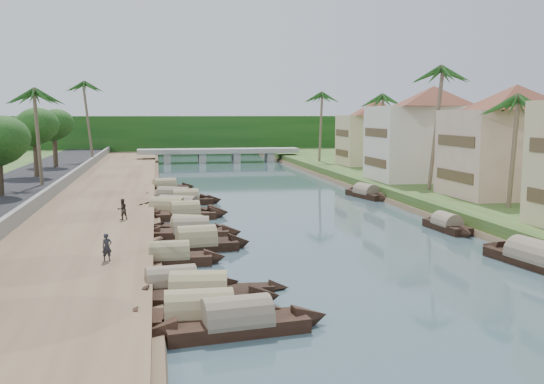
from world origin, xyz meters
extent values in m
plane|color=#3B5259|center=(0.00, 0.00, 0.00)|extent=(220.00, 220.00, 0.00)
cube|color=brown|center=(-16.00, 20.00, 0.40)|extent=(10.00, 180.00, 0.80)
cube|color=#29481D|center=(19.00, 20.00, 0.60)|extent=(16.00, 180.00, 1.20)
cube|color=gray|center=(-20.20, 20.00, 1.35)|extent=(0.40, 180.00, 1.10)
cube|color=#113D10|center=(0.00, 95.00, 4.00)|extent=(120.00, 4.00, 8.00)
cube|color=#113D10|center=(0.00, 100.00, 4.00)|extent=(120.00, 4.00, 8.00)
cube|color=#113D10|center=(0.00, 105.00, 4.00)|extent=(120.00, 4.00, 8.00)
cube|color=gray|center=(0.00, 72.00, 2.00)|extent=(28.00, 4.00, 0.80)
cube|color=gray|center=(-9.00, 72.00, 0.90)|extent=(1.20, 3.50, 1.80)
cube|color=gray|center=(-3.00, 72.00, 0.90)|extent=(1.20, 3.50, 1.80)
cube|color=gray|center=(3.00, 72.00, 0.90)|extent=(1.20, 3.50, 1.80)
cube|color=gray|center=(9.00, 72.00, 0.90)|extent=(1.20, 3.50, 1.80)
cube|color=#D5A696|center=(20.00, 14.00, 4.95)|extent=(11.00, 8.00, 7.50)
pyramid|color=brown|center=(20.00, 14.00, 9.80)|extent=(14.11, 14.11, 2.20)
cube|color=#4F3C24|center=(14.45, 14.00, 3.08)|extent=(0.10, 6.40, 0.90)
cube|color=#4F3C24|center=(14.45, 14.00, 6.08)|extent=(0.10, 6.40, 0.90)
cube|color=beige|center=(19.00, 28.00, 5.20)|extent=(13.00, 8.00, 8.00)
pyramid|color=brown|center=(19.00, 28.00, 10.30)|extent=(15.59, 15.59, 2.20)
cube|color=#4F3C24|center=(12.45, 28.00, 3.20)|extent=(0.10, 6.40, 0.90)
cube|color=#4F3C24|center=(12.45, 28.00, 6.40)|extent=(0.10, 6.40, 0.90)
cube|color=#CCB589|center=(20.00, 48.00, 4.70)|extent=(10.00, 7.00, 7.00)
pyramid|color=brown|center=(20.00, 48.00, 9.30)|extent=(12.62, 12.62, 2.20)
cube|color=#4F3C24|center=(14.95, 48.00, 2.95)|extent=(0.10, 5.60, 0.90)
cube|color=#4F3C24|center=(14.95, 48.00, 5.75)|extent=(0.10, 5.60, 0.90)
cube|color=black|center=(-7.83, -11.89, 0.20)|extent=(5.64, 2.37, 0.70)
cone|color=black|center=(-4.81, -11.52, 0.28)|extent=(1.75, 1.72, 1.71)
cone|color=black|center=(-10.84, -12.27, 0.28)|extent=(1.75, 1.72, 1.71)
cylinder|color=gray|center=(-7.83, -11.89, 0.58)|extent=(4.37, 2.28, 1.77)
cube|color=black|center=(-9.01, -8.15, 0.20)|extent=(5.43, 2.48, 0.70)
cone|color=black|center=(-6.12, -8.50, 0.28)|extent=(1.72, 1.85, 1.85)
cone|color=black|center=(-11.90, -7.81, 0.28)|extent=(1.72, 1.85, 1.85)
cylinder|color=#9A8F62|center=(-9.01, -8.15, 0.58)|extent=(4.21, 2.41, 1.94)
cube|color=black|center=(-9.18, -10.82, 0.20)|extent=(5.71, 1.89, 0.70)
cone|color=black|center=(-6.03, -10.89, 0.28)|extent=(1.66, 1.63, 1.77)
cone|color=black|center=(-12.33, -10.76, 0.28)|extent=(1.66, 1.63, 1.77)
cylinder|color=#9A8F62|center=(-9.18, -10.82, 0.58)|extent=(4.37, 1.93, 1.84)
cube|color=black|center=(-10.17, -6.31, 0.20)|extent=(4.97, 2.12, 0.70)
cone|color=black|center=(-7.51, -5.98, 0.28)|extent=(1.55, 1.54, 1.54)
cone|color=black|center=(-12.82, -6.64, 0.28)|extent=(1.55, 1.54, 1.54)
cylinder|color=gray|center=(-10.17, -6.31, 0.58)|extent=(3.85, 2.04, 1.60)
cube|color=black|center=(-10.12, -0.66, 0.20)|extent=(4.61, 1.58, 0.70)
cone|color=black|center=(-7.56, -0.64, 0.28)|extent=(1.34, 1.41, 1.55)
cone|color=black|center=(-12.68, -0.67, 0.28)|extent=(1.34, 1.41, 1.55)
cylinder|color=#9A8F62|center=(-10.12, -0.66, 0.58)|extent=(3.53, 1.64, 1.62)
cube|color=black|center=(-8.41, 2.76, 0.20)|extent=(5.14, 2.38, 0.70)
cone|color=black|center=(-5.66, 3.02, 0.28)|extent=(1.63, 1.86, 1.89)
cone|color=black|center=(-11.17, 2.50, 0.28)|extent=(1.63, 1.86, 1.89)
cylinder|color=#9A8F62|center=(-8.41, 2.76, 0.58)|extent=(3.97, 2.34, 2.00)
cube|color=black|center=(-8.50, 6.58, 0.20)|extent=(5.08, 2.05, 0.70)
cone|color=black|center=(-5.73, 6.43, 0.28)|extent=(1.54, 1.68, 1.77)
cone|color=black|center=(-11.27, 6.73, 0.28)|extent=(1.54, 1.68, 1.77)
cylinder|color=gray|center=(-8.50, 6.58, 0.58)|extent=(3.90, 2.06, 1.86)
cube|color=black|center=(-8.61, 8.38, 0.20)|extent=(4.80, 3.07, 0.70)
cone|color=black|center=(-6.25, 7.42, 0.28)|extent=(1.71, 1.70, 1.45)
cone|color=black|center=(-10.98, 9.34, 0.28)|extent=(1.71, 1.70, 1.45)
cylinder|color=#9A8F62|center=(-8.61, 8.38, 0.58)|extent=(3.82, 2.72, 1.50)
cube|color=black|center=(-8.57, 14.24, 0.20)|extent=(4.89, 2.17, 0.70)
cone|color=black|center=(-5.94, 14.47, 0.28)|extent=(1.53, 1.71, 1.74)
cone|color=black|center=(-11.20, 14.02, 0.28)|extent=(1.53, 1.71, 1.74)
cylinder|color=#9A8F62|center=(-8.57, 14.24, 0.58)|extent=(3.78, 2.14, 1.84)
cube|color=black|center=(-9.03, 16.77, 0.20)|extent=(6.83, 4.79, 0.70)
cone|color=black|center=(-5.74, 15.09, 0.28)|extent=(2.50, 2.45, 2.00)
cone|color=black|center=(-12.32, 18.46, 0.28)|extent=(2.50, 2.45, 2.00)
cylinder|color=gray|center=(-9.03, 16.77, 0.58)|extent=(5.46, 4.15, 2.06)
cube|color=black|center=(-9.88, 16.38, 0.20)|extent=(5.93, 3.83, 0.70)
cone|color=black|center=(-6.97, 15.21, 0.28)|extent=(2.14, 2.15, 1.85)
cone|color=black|center=(-12.79, 17.55, 0.28)|extent=(2.14, 2.15, 1.85)
cylinder|color=#9A8F62|center=(-9.88, 16.38, 0.58)|extent=(4.72, 3.40, 1.93)
cube|color=black|center=(-8.14, 22.34, 0.20)|extent=(5.05, 1.94, 0.70)
cone|color=black|center=(-5.38, 22.47, 0.28)|extent=(1.51, 1.60, 1.69)
cone|color=black|center=(-10.90, 22.21, 0.28)|extent=(1.51, 1.60, 1.69)
cylinder|color=#9A8F62|center=(-8.14, 22.34, 0.58)|extent=(3.88, 1.95, 1.77)
cube|color=black|center=(-9.18, 24.08, 0.20)|extent=(6.52, 3.83, 0.70)
cone|color=black|center=(-5.89, 22.87, 0.28)|extent=(2.22, 2.10, 1.78)
cone|color=black|center=(-12.47, 25.29, 0.28)|extent=(2.22, 2.10, 1.78)
cylinder|color=gray|center=(-9.18, 24.08, 0.58)|extent=(5.15, 3.38, 1.82)
cube|color=black|center=(-9.93, 32.97, 0.20)|extent=(5.21, 2.76, 0.70)
cone|color=black|center=(-7.25, 33.63, 0.28)|extent=(1.74, 1.76, 1.61)
cone|color=black|center=(-12.61, 32.31, 0.28)|extent=(1.74, 1.76, 1.61)
cylinder|color=#9A8F62|center=(-9.93, 32.97, 0.58)|extent=(4.09, 2.54, 1.68)
cube|color=black|center=(9.64, -4.84, 0.20)|extent=(2.86, 6.73, 0.70)
cone|color=black|center=(9.07, -1.26, 0.28)|extent=(1.94, 2.09, 1.88)
cylinder|color=gray|center=(9.64, -4.84, 0.58)|extent=(2.69, 5.23, 1.93)
cube|color=black|center=(9.74, 5.78, 0.20)|extent=(1.75, 4.67, 0.70)
cone|color=black|center=(9.57, 8.33, 0.28)|extent=(1.39, 1.40, 1.46)
cone|color=black|center=(9.90, 3.24, 0.28)|extent=(1.39, 1.40, 1.46)
cylinder|color=gray|center=(9.74, 5.78, 0.58)|extent=(1.74, 3.60, 1.51)
cube|color=black|center=(10.01, 23.70, 0.20)|extent=(2.76, 5.97, 0.70)
cone|color=black|center=(9.38, 26.84, 0.28)|extent=(1.78, 1.90, 1.67)
cone|color=black|center=(10.65, 20.57, 0.28)|extent=(1.78, 1.90, 1.67)
cylinder|color=gray|center=(10.01, 23.70, 0.58)|extent=(2.56, 4.65, 1.72)
cube|color=black|center=(-7.29, -6.34, 0.10)|extent=(3.96, 1.16, 0.35)
cone|color=black|center=(-5.10, -6.51, 0.10)|extent=(1.04, 0.94, 0.87)
cone|color=black|center=(-9.48, -6.18, 0.10)|extent=(1.04, 0.94, 0.87)
cube|color=black|center=(-8.71, 23.81, 0.10)|extent=(3.46, 1.20, 0.35)
cone|color=black|center=(-6.82, 23.51, 0.10)|extent=(0.95, 0.80, 0.68)
cone|color=black|center=(-10.60, 24.11, 0.10)|extent=(0.95, 0.80, 0.68)
cylinder|color=brown|center=(16.00, 7.96, 5.44)|extent=(0.76, 0.36, 8.49)
sphere|color=#1F4C19|center=(16.00, 7.96, 9.51)|extent=(3.20, 3.20, 3.20)
cylinder|color=brown|center=(15.00, 19.54, 6.99)|extent=(1.39, 0.36, 11.57)
sphere|color=#1F4C19|center=(15.00, 19.54, 12.55)|extent=(3.20, 3.20, 3.20)
cylinder|color=brown|center=(16.00, 36.22, 5.94)|extent=(0.89, 0.36, 9.48)
sphere|color=#1F4C19|center=(16.00, 36.22, 10.49)|extent=(3.20, 3.20, 3.20)
cylinder|color=brown|center=(-22.00, 28.67, 6.06)|extent=(0.71, 0.36, 9.33)
sphere|color=#1F4C19|center=(-22.00, 28.67, 10.54)|extent=(3.20, 3.20, 3.20)
cylinder|color=brown|center=(14.00, 56.25, 6.42)|extent=(0.72, 0.36, 10.44)
sphere|color=#1F4C19|center=(14.00, 56.25, 11.43)|extent=(3.20, 3.20, 3.20)
cylinder|color=brown|center=(-20.50, 61.54, 7.30)|extent=(1.40, 0.36, 11.79)
sphere|color=#1F4C19|center=(-20.50, 61.54, 12.97)|extent=(3.20, 3.20, 3.20)
cylinder|color=#433526|center=(-24.00, 21.18, 2.95)|extent=(0.60, 0.60, 3.18)
cylinder|color=#433526|center=(-24.00, 37.53, 3.26)|extent=(0.60, 0.60, 3.80)
ellipsoid|color=#113D10|center=(-24.00, 37.53, 6.88)|extent=(4.66, 4.66, 3.83)
cylinder|color=#433526|center=(-24.00, 50.60, 3.26)|extent=(0.60, 0.60, 3.80)
ellipsoid|color=#113D10|center=(-24.00, 50.60, 6.89)|extent=(4.56, 4.56, 3.75)
cylinder|color=#433526|center=(24.00, 29.01, 3.08)|extent=(0.60, 0.60, 3.85)
ellipsoid|color=#113D10|center=(24.00, 29.01, 6.76)|extent=(3.97, 3.97, 3.27)
imported|color=#212228|center=(-13.32, -2.38, 1.52)|extent=(0.62, 0.52, 1.43)
imported|color=#332C24|center=(-13.21, 10.16, 1.56)|extent=(0.92, 0.85, 1.52)
camera|label=1|loc=(-10.66, -34.01, 8.30)|focal=40.00mm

